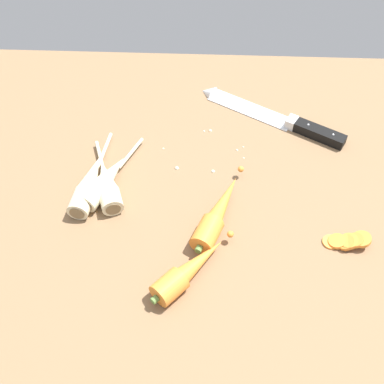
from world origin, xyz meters
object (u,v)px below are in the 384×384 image
Objects in this scene: whole_carrot at (218,213)px; parsnip_mid_right at (89,184)px; whole_carrot_second at (188,271)px; chefs_knife at (267,114)px; carrot_slice_stack at (347,241)px; parsnip_mid_left at (105,181)px; parsnip_front at (107,185)px.

whole_carrot reaches higher than parsnip_mid_right.
whole_carrot_second is at bearing -42.62° from parsnip_mid_right.
whole_carrot is 12.98cm from whole_carrot_second.
whole_carrot is at bearing -110.43° from chefs_knife.
whole_carrot is at bearing 169.34° from carrot_slice_stack.
parsnip_mid_right is at bearing 167.60° from carrot_slice_stack.
parsnip_mid_left reaches higher than carrot_slice_stack.
parsnip_front is at bearing 131.88° from whole_carrot_second.
parsnip_mid_right is 48.41cm from carrot_slice_stack.
parsnip_mid_left is (-21.51, 7.04, -0.12)cm from whole_carrot.
whole_carrot_second reaches higher than parsnip_mid_right.
parsnip_front is (-21.03, 6.08, -0.12)cm from whole_carrot.
chefs_knife is at bearing 69.28° from whole_carrot_second.
whole_carrot is 23.19cm from carrot_slice_stack.
chefs_knife is 35.45cm from carrot_slice_stack.
parsnip_mid_right is at bearing 137.38° from whole_carrot_second.
chefs_knife is 1.62× the size of parsnip_mid_left.
parsnip_mid_right is (-19.77, 18.19, -0.12)cm from whole_carrot_second.
whole_carrot_second is 25.44cm from parsnip_mid_left.
carrot_slice_stack is (27.50, 7.80, -1.12)cm from whole_carrot_second.
parsnip_mid_right reaches higher than carrot_slice_stack.
parsnip_front is 2.29× the size of carrot_slice_stack.
parsnip_mid_left is at bearing -145.71° from chefs_knife.
whole_carrot_second reaches higher than carrot_slice_stack.
parsnip_front is 0.96× the size of parsnip_mid_left.
whole_carrot is 1.07× the size of parsnip_front.
chefs_knife is at bearing 33.04° from parsnip_mid_right.
parsnip_mid_right is at bearing 166.01° from whole_carrot.
whole_carrot is 25.26cm from parsnip_mid_right.
parsnip_front is 1.07cm from parsnip_mid_left.
parsnip_front is (-16.29, 18.17, -0.12)cm from whole_carrot_second.
parsnip_front and parsnip_mid_right have the same top height.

